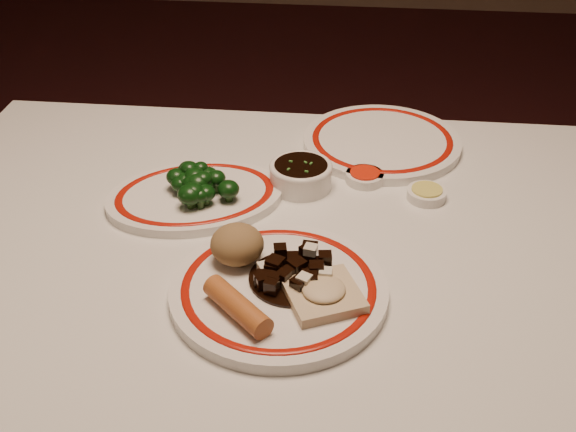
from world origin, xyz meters
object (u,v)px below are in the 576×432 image
at_px(rice_mound, 237,244).
at_px(stirfry_heap, 293,272).
at_px(dining_table, 277,295).
at_px(main_plate, 279,290).
at_px(broccoli_plate, 195,196).
at_px(spring_roll, 237,306).
at_px(fried_wonton, 323,293).
at_px(broccoli_pile, 196,182).
at_px(soy_bowl, 301,176).

bearing_deg(rice_mound, stirfry_heap, -23.08).
height_order(dining_table, rice_mound, rice_mound).
xyz_separation_m(main_plate, rice_mound, (-0.06, 0.05, 0.03)).
height_order(dining_table, main_plate, main_plate).
height_order(stirfry_heap, broccoli_plate, stirfry_heap).
bearing_deg(spring_roll, main_plate, 9.81).
bearing_deg(broccoli_plate, fried_wonton, -47.62).
xyz_separation_m(dining_table, fried_wonton, (0.08, -0.13, 0.12)).
xyz_separation_m(dining_table, spring_roll, (-0.03, -0.17, 0.12)).
bearing_deg(rice_mound, fried_wonton, -30.15).
xyz_separation_m(main_plate, fried_wonton, (0.06, -0.02, 0.02)).
bearing_deg(broccoli_plate, broccoli_pile, -48.68).
xyz_separation_m(spring_roll, soy_bowl, (0.05, 0.35, -0.01)).
height_order(main_plate, broccoli_plate, main_plate).
bearing_deg(dining_table, stirfry_heap, -70.14).
relative_size(spring_roll, soy_bowl, 1.08).
bearing_deg(main_plate, stirfry_heap, 43.15).
xyz_separation_m(stirfry_heap, broccoli_plate, (-0.18, 0.21, -0.02)).
bearing_deg(fried_wonton, broccoli_plate, 132.38).
distance_m(spring_roll, soy_bowl, 0.35).
height_order(stirfry_heap, soy_bowl, stirfry_heap).
height_order(fried_wonton, soy_bowl, fried_wonton).
xyz_separation_m(main_plate, soy_bowl, (0.00, 0.28, 0.01)).
height_order(fried_wonton, broccoli_pile, broccoli_pile).
relative_size(fried_wonton, broccoli_plate, 0.35).
bearing_deg(stirfry_heap, spring_roll, -127.91).
distance_m(broccoli_pile, soy_bowl, 0.18).
height_order(main_plate, soy_bowl, soy_bowl).
bearing_deg(main_plate, soy_bowl, 89.15).
height_order(dining_table, fried_wonton, fried_wonton).
height_order(dining_table, soy_bowl, soy_bowl).
distance_m(dining_table, broccoli_plate, 0.21).
distance_m(main_plate, spring_roll, 0.08).
bearing_deg(stirfry_heap, main_plate, -136.85).
distance_m(main_plate, broccoli_pile, 0.27).
distance_m(rice_mound, broccoli_plate, 0.20).
bearing_deg(rice_mound, dining_table, 52.03).
relative_size(fried_wonton, soy_bowl, 1.18).
xyz_separation_m(fried_wonton, broccoli_plate, (-0.22, 0.24, -0.02)).
bearing_deg(rice_mound, spring_roll, -80.67).
xyz_separation_m(dining_table, main_plate, (0.02, -0.11, 0.10)).
distance_m(rice_mound, soy_bowl, 0.24).
distance_m(dining_table, soy_bowl, 0.21).
bearing_deg(soy_bowl, fried_wonton, -79.50).
height_order(rice_mound, stirfry_heap, rice_mound).
xyz_separation_m(dining_table, stirfry_heap, (0.03, -0.09, 0.12)).
height_order(rice_mound, soy_bowl, rice_mound).
bearing_deg(broccoli_pile, broccoli_plate, 131.32).
relative_size(spring_roll, stirfry_heap, 0.92).
bearing_deg(broccoli_pile, stirfry_heap, -49.04).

